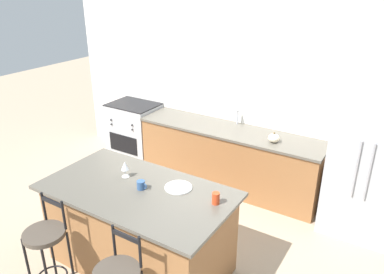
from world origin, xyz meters
name	(u,v)px	position (x,y,z in m)	size (l,w,h in m)	color
ground_plane	(216,196)	(0.00, 0.00, 0.00)	(18.00, 18.00, 0.00)	tan
wall_back	(242,92)	(0.00, 0.72, 1.35)	(6.00, 0.07, 2.70)	silver
back_counter	(229,157)	(0.00, 0.39, 0.45)	(2.69, 0.70, 0.90)	#936038
sink_faucet	(237,115)	(0.00, 0.59, 1.03)	(0.02, 0.13, 0.22)	#ADAFB5
kitchen_island	(139,228)	(-0.03, -1.62, 0.47)	(1.93, 1.06, 0.93)	#936038
refrigerator	(368,164)	(1.81, 0.31, 0.87)	(0.81, 0.79, 1.75)	#ADAFB5
oven_range	(135,131)	(-1.77, 0.39, 0.48)	(0.79, 0.63, 0.95)	#ADAFB5
bar_stool_near	(47,244)	(-0.48, -2.40, 0.60)	(0.38, 0.38, 1.04)	black
dinner_plate	(178,187)	(0.30, -1.38, 0.94)	(0.28, 0.28, 0.02)	white
wine_glass	(125,166)	(-0.30, -1.48, 1.06)	(0.08, 0.08, 0.17)	white
coffee_mug	(141,185)	(0.00, -1.59, 0.98)	(0.11, 0.08, 0.09)	#335689
tumbler_cup	(216,198)	(0.75, -1.43, 0.99)	(0.07, 0.07, 0.11)	red
pumpkin_decoration	(274,138)	(0.68, 0.27, 0.95)	(0.15, 0.15, 0.14)	beige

